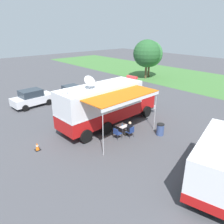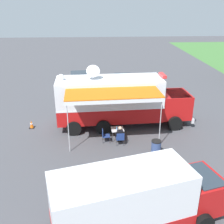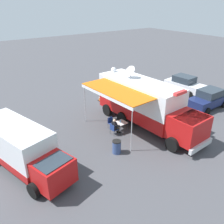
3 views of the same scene
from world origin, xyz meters
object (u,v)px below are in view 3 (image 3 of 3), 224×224
object	(u,v)px
command_truck	(146,103)
car_behind_truck	(185,84)
folding_table	(121,123)
trash_bin	(117,147)
folding_chair_at_table	(113,129)
water_bottle	(120,121)
seated_responder	(115,126)
traffic_cone	(100,98)
car_far_corner	(209,99)
folding_chair_beside_table	(111,122)
support_truck	(22,148)

from	to	relation	value
command_truck	car_behind_truck	bearing A→B (deg)	-160.86
command_truck	folding_table	bearing A→B (deg)	-9.06
trash_bin	folding_chair_at_table	bearing A→B (deg)	-121.08
folding_table	water_bottle	size ratio (longest dim) A/B	3.74
seated_responder	trash_bin	distance (m)	2.45
traffic_cone	folding_table	bearing A→B (deg)	71.32
command_truck	car_far_corner	xyz separation A→B (m)	(-7.10, 0.96, -1.06)
command_truck	trash_bin	bearing A→B (deg)	23.20
command_truck	traffic_cone	distance (m)	6.50
folding_chair_beside_table	seated_responder	world-z (taller)	seated_responder
folding_table	water_bottle	distance (m)	0.17
command_truck	folding_chair_beside_table	xyz separation A→B (m)	(2.42, -1.19, -1.43)
folding_table	trash_bin	xyz separation A→B (m)	(2.00, 2.10, -0.22)
water_bottle	folding_chair_at_table	distance (m)	0.85
support_truck	car_behind_truck	world-z (taller)	support_truck
folding_chair_at_table	traffic_cone	xyz separation A→B (m)	(-2.81, -6.06, -0.23)
command_truck	car_far_corner	world-z (taller)	command_truck
water_bottle	folding_chair_at_table	size ratio (longest dim) A/B	0.26
trash_bin	traffic_cone	xyz separation A→B (m)	(-4.01, -8.05, -0.18)
command_truck	trash_bin	xyz separation A→B (m)	(4.12, 1.76, -1.49)
trash_bin	car_far_corner	size ratio (longest dim) A/B	0.22
folding_chair_at_table	seated_responder	size ratio (longest dim) A/B	0.70
folding_chair_at_table	folding_chair_beside_table	size ratio (longest dim) A/B	1.00
water_bottle	car_far_corner	bearing A→B (deg)	171.72
seated_responder	support_truck	size ratio (longest dim) A/B	0.18
traffic_cone	support_truck	size ratio (longest dim) A/B	0.08
trash_bin	car_far_corner	bearing A→B (deg)	-175.90
folding_table	seated_responder	world-z (taller)	seated_responder
folding_chair_beside_table	seated_responder	xyz separation A→B (m)	(0.30, 0.95, 0.14)
folding_chair_at_table	traffic_cone	size ratio (longest dim) A/B	1.50
water_bottle	traffic_cone	size ratio (longest dim) A/B	0.39
seated_responder	trash_bin	size ratio (longest dim) A/B	1.37
water_bottle	trash_bin	size ratio (longest dim) A/B	0.25
car_behind_truck	car_far_corner	bearing A→B (deg)	68.60
car_far_corner	support_truck	bearing A→B (deg)	-4.22
car_far_corner	command_truck	bearing A→B (deg)	-7.69
folding_table	car_behind_truck	bearing A→B (deg)	-166.09
water_bottle	folding_chair_beside_table	size ratio (longest dim) A/B	0.26
seated_responder	folding_chair_beside_table	bearing A→B (deg)	-107.65
water_bottle	seated_responder	xyz separation A→B (m)	(0.58, 0.15, -0.18)
seated_responder	water_bottle	bearing A→B (deg)	-165.73
folding_table	folding_chair_beside_table	xyz separation A→B (m)	(0.31, -0.85, -0.16)
folding_chair_beside_table	support_truck	distance (m)	7.18
water_bottle	folding_chair_beside_table	world-z (taller)	water_bottle
water_bottle	traffic_cone	distance (m)	6.27
folding_table	trash_bin	world-z (taller)	trash_bin
folding_chair_at_table	support_truck	bearing A→B (deg)	-0.32
command_truck	car_far_corner	bearing A→B (deg)	172.31
traffic_cone	folding_chair_at_table	bearing A→B (deg)	65.10
folding_chair_beside_table	support_truck	bearing A→B (deg)	7.42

